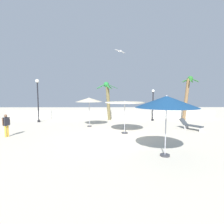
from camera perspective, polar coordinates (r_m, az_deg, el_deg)
ground_plane at (r=11.82m, az=0.19°, el=-8.46°), size 56.00×56.00×0.00m
boundary_wall at (r=21.46m, az=-0.19°, el=-0.78°), size 25.20×0.30×0.92m
patio_umbrella_0 at (r=12.97m, az=4.15°, el=2.70°), size 2.87×2.87×2.42m
patio_umbrella_1 at (r=8.45m, az=17.21°, el=3.12°), size 2.87×2.87×2.87m
patio_umbrella_2 at (r=15.78m, az=-7.41°, el=3.87°), size 2.39×2.39×2.65m
palm_tree_0 at (r=21.87m, az=23.20°, el=5.64°), size 2.09×1.98×4.97m
palm_tree_1 at (r=19.96m, az=-1.44°, el=5.08°), size 2.58×2.61×4.29m
lamp_post_0 at (r=19.86m, az=-22.87°, el=4.89°), size 0.38×0.38×4.45m
lamp_post_1 at (r=19.80m, az=13.09°, el=2.67°), size 0.31×0.31×3.42m
lounge_chair_0 at (r=15.89m, az=24.14°, el=-3.87°), size 1.50×1.88×0.84m
guest_0 at (r=13.99m, az=-31.02°, el=-3.17°), size 0.37×0.52×1.55m
seagull_0 at (r=16.16m, az=2.57°, el=19.05°), size 0.94×1.03×0.17m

